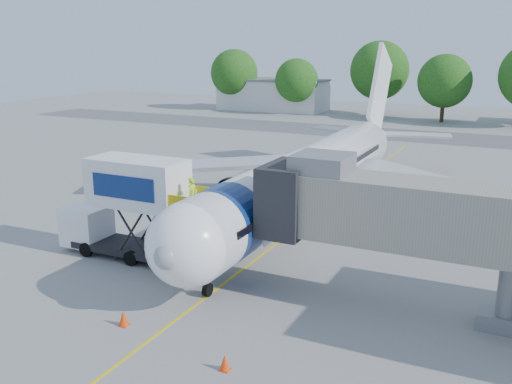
% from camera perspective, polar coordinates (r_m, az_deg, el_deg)
% --- Properties ---
extents(ground, '(160.00, 160.00, 0.00)m').
position_cam_1_polar(ground, '(34.66, 3.18, -4.34)').
color(ground, gray).
rests_on(ground, ground).
extents(guidance_line, '(0.15, 70.00, 0.01)m').
position_cam_1_polar(guidance_line, '(34.66, 3.18, -4.33)').
color(guidance_line, yellow).
rests_on(guidance_line, ground).
extents(taxiway_strip, '(120.00, 10.00, 0.01)m').
position_cam_1_polar(taxiway_strip, '(74.21, 15.91, 5.41)').
color(taxiway_strip, '#59595B').
rests_on(taxiway_strip, ground).
extents(aircraft, '(34.17, 37.73, 11.35)m').
position_cam_1_polar(aircraft, '(37.55, 5.69, 1.79)').
color(aircraft, white).
rests_on(aircraft, ground).
extents(jet_bridge, '(13.90, 3.20, 6.60)m').
position_cam_1_polar(jet_bridge, '(24.71, 14.19, -2.11)').
color(jet_bridge, gray).
rests_on(jet_bridge, ground).
extents(catering_hiloader, '(8.50, 2.44, 5.50)m').
position_cam_1_polar(catering_hiloader, '(31.12, -12.58, -1.58)').
color(catering_hiloader, black).
rests_on(catering_hiloader, ground).
extents(safety_cone_a, '(0.39, 0.39, 0.63)m').
position_cam_1_polar(safety_cone_a, '(21.16, -3.14, -16.66)').
color(safety_cone_a, '#E83D0C').
rests_on(safety_cone_a, ground).
extents(safety_cone_b, '(0.43, 0.43, 0.68)m').
position_cam_1_polar(safety_cone_b, '(24.62, -13.10, -12.19)').
color(safety_cone_b, '#E83D0C').
rests_on(safety_cone_b, ground).
extents(outbuilding_left, '(18.40, 8.40, 5.30)m').
position_cam_1_polar(outbuilding_left, '(99.34, 1.71, 9.73)').
color(outbuilding_left, silver).
rests_on(outbuilding_left, ground).
extents(tree_a, '(8.05, 8.05, 10.26)m').
position_cam_1_polar(tree_a, '(99.95, -2.19, 11.81)').
color(tree_a, '#382314').
rests_on(tree_a, ground).
extents(tree_b, '(6.96, 6.96, 8.88)m').
position_cam_1_polar(tree_b, '(93.62, 4.07, 11.07)').
color(tree_b, '#382314').
rests_on(tree_b, ground).
extents(tree_c, '(9.13, 9.13, 11.64)m').
position_cam_1_polar(tree_c, '(93.31, 12.25, 11.80)').
color(tree_c, '#382314').
rests_on(tree_c, ground).
extents(tree_d, '(7.67, 7.67, 9.78)m').
position_cam_1_polar(tree_d, '(87.70, 18.35, 10.49)').
color(tree_d, '#382314').
rests_on(tree_d, ground).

